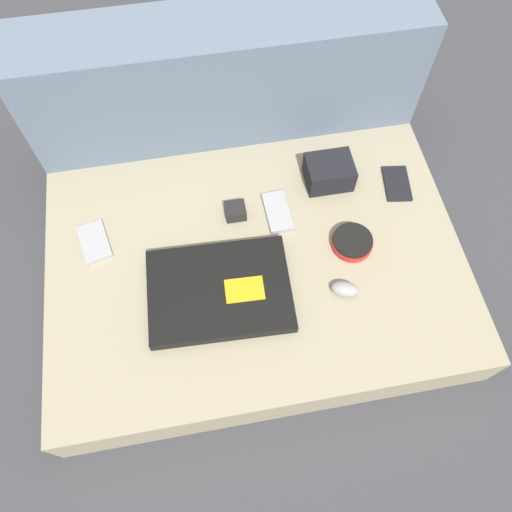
# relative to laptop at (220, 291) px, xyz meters

# --- Properties ---
(ground_plane) EXTENTS (8.00, 8.00, 0.00)m
(ground_plane) POSITION_rel_laptop_xyz_m (0.10, 0.07, -0.15)
(ground_plane) COLOR #38383D
(couch_seat) EXTENTS (1.02, 0.71, 0.14)m
(couch_seat) POSITION_rel_laptop_xyz_m (0.10, 0.07, -0.08)
(couch_seat) COLOR gray
(couch_seat) RESTS_ON ground_plane
(couch_backrest) EXTENTS (1.02, 0.20, 0.46)m
(couch_backrest) POSITION_rel_laptop_xyz_m (0.10, 0.53, 0.08)
(couch_backrest) COLOR slate
(couch_backrest) RESTS_ON ground_plane
(laptop) EXTENTS (0.34, 0.26, 0.03)m
(laptop) POSITION_rel_laptop_xyz_m (0.00, 0.00, 0.00)
(laptop) COLOR black
(laptop) RESTS_ON couch_seat
(computer_mouse) EXTENTS (0.07, 0.06, 0.03)m
(computer_mouse) POSITION_rel_laptop_xyz_m (0.29, -0.05, 0.00)
(computer_mouse) COLOR gray
(computer_mouse) RESTS_ON couch_seat
(speaker_puck) EXTENTS (0.10, 0.10, 0.03)m
(speaker_puck) POSITION_rel_laptop_xyz_m (0.34, 0.08, -0.00)
(speaker_puck) COLOR red
(speaker_puck) RESTS_ON couch_seat
(phone_silver) EXTENTS (0.09, 0.12, 0.01)m
(phone_silver) POSITION_rel_laptop_xyz_m (-0.29, 0.19, -0.01)
(phone_silver) COLOR #99999E
(phone_silver) RESTS_ON couch_seat
(phone_black) EXTENTS (0.06, 0.12, 0.01)m
(phone_black) POSITION_rel_laptop_xyz_m (0.18, 0.20, -0.01)
(phone_black) COLOR #99999E
(phone_black) RESTS_ON couch_seat
(phone_small) EXTENTS (0.08, 0.12, 0.01)m
(phone_small) POSITION_rel_laptop_xyz_m (0.51, 0.23, -0.01)
(phone_small) COLOR black
(phone_small) RESTS_ON couch_seat
(camera_pouch) EXTENTS (0.12, 0.10, 0.07)m
(camera_pouch) POSITION_rel_laptop_xyz_m (0.33, 0.28, 0.02)
(camera_pouch) COLOR black
(camera_pouch) RESTS_ON couch_seat
(charger_brick) EXTENTS (0.05, 0.05, 0.03)m
(charger_brick) POSITION_rel_laptop_xyz_m (0.07, 0.21, 0.00)
(charger_brick) COLOR black
(charger_brick) RESTS_ON couch_seat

